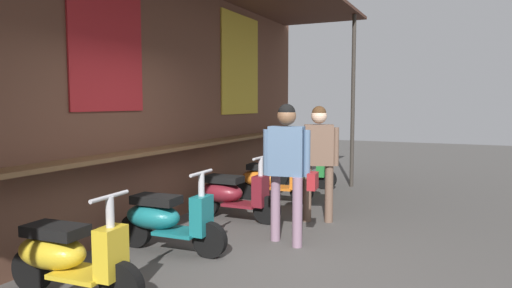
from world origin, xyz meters
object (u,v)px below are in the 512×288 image
at_px(scooter_green, 299,168).
at_px(shopper_browsing, 318,152).
at_px(scooter_maroon, 231,194).
at_px(shopper_with_handbag, 288,159).
at_px(scooter_teal, 165,218).
at_px(scooter_orange, 270,179).
at_px(scooter_yellow, 67,255).

xyz_separation_m(scooter_green, shopper_browsing, (-2.52, -1.19, 0.64)).
bearing_deg(scooter_maroon, scooter_green, 90.36).
distance_m(scooter_maroon, shopper_with_handbag, 1.55).
bearing_deg(shopper_browsing, scooter_teal, -50.47).
xyz_separation_m(scooter_orange, shopper_with_handbag, (-2.20, -1.18, 0.66)).
bearing_deg(scooter_green, scooter_orange, -92.80).
xyz_separation_m(shopper_with_handbag, shopper_browsing, (1.18, -0.01, -0.03)).
bearing_deg(scooter_orange, shopper_browsing, -45.18).
distance_m(scooter_yellow, scooter_orange, 4.52).
distance_m(scooter_teal, scooter_orange, 3.07).
height_order(scooter_yellow, scooter_orange, same).
distance_m(scooter_yellow, scooter_green, 6.01).
bearing_deg(shopper_browsing, scooter_maroon, -90.58).
bearing_deg(scooter_yellow, shopper_with_handbag, 59.71).
bearing_deg(scooter_teal, scooter_green, 87.69).
xyz_separation_m(scooter_teal, scooter_green, (4.57, -0.00, 0.00)).
bearing_deg(scooter_orange, scooter_maroon, -94.28).
height_order(scooter_maroon, shopper_with_handbag, shopper_with_handbag).
bearing_deg(shopper_browsing, scooter_yellow, -39.12).
bearing_deg(shopper_with_handbag, scooter_yellow, 144.83).
xyz_separation_m(scooter_green, shopper_with_handbag, (-3.70, -1.18, 0.66)).
distance_m(scooter_teal, shopper_browsing, 2.45).
relative_size(scooter_teal, scooter_orange, 1.00).
height_order(scooter_maroon, shopper_browsing, shopper_browsing).
xyz_separation_m(scooter_teal, shopper_browsing, (2.04, -1.19, 0.64)).
height_order(scooter_teal, scooter_green, same).
bearing_deg(scooter_teal, scooter_maroon, 87.69).
xyz_separation_m(scooter_teal, shopper_with_handbag, (0.87, -1.18, 0.66)).
xyz_separation_m(scooter_yellow, scooter_teal, (1.45, 0.00, 0.00)).
relative_size(scooter_orange, shopper_with_handbag, 0.82).
distance_m(scooter_maroon, shopper_browsing, 1.41).
xyz_separation_m(scooter_orange, shopper_browsing, (-1.03, -1.19, 0.64)).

